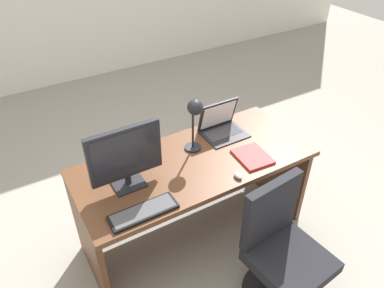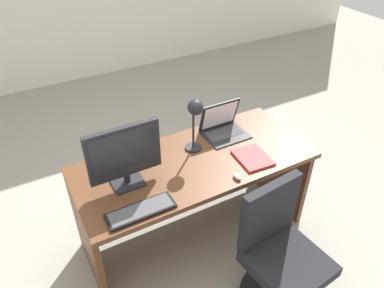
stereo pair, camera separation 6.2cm
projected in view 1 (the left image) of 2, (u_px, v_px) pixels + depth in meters
ground at (125, 141)px, 4.08m from camera, size 12.00×12.00×0.00m
desk at (191, 180)px, 2.75m from camera, size 1.69×0.74×0.76m
monitor at (125, 155)px, 2.25m from camera, size 0.47×0.16×0.43m
laptop at (221, 123)px, 2.84m from camera, size 0.32×0.27×0.25m
keyboard at (143, 212)px, 2.18m from camera, size 0.42×0.14×0.02m
mouse at (238, 176)px, 2.44m from camera, size 0.04×0.07×0.03m
desk_lamp at (195, 114)px, 2.51m from camera, size 0.12×0.14×0.42m
book at (253, 157)px, 2.61m from camera, size 0.23×0.28×0.02m
coffee_mug at (127, 157)px, 2.55m from camera, size 0.11×0.09×0.08m
office_chair at (282, 258)px, 2.41m from camera, size 0.56×0.56×0.90m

